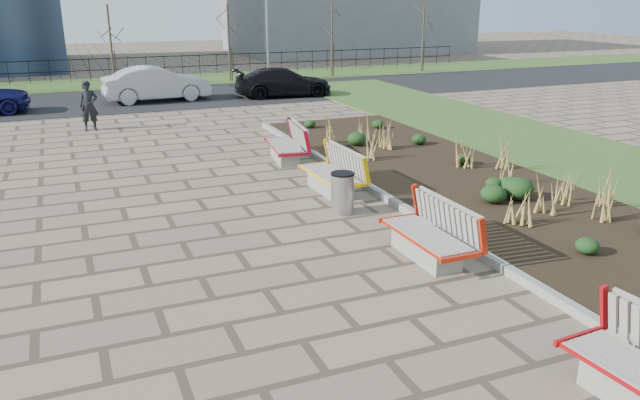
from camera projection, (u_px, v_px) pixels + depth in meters
name	position (u px, v px, depth m)	size (l,w,h in m)	color
ground	(303.00, 341.00, 8.39)	(120.00, 120.00, 0.00)	#7D6B55
planting_bed	(470.00, 186.00, 15.04)	(4.50, 18.00, 0.10)	black
planting_curb	(384.00, 196.00, 14.18)	(0.16, 18.00, 0.15)	gray
grass_verge_near	(617.00, 168.00, 16.78)	(5.00, 38.00, 0.04)	#33511E
grass_verge_far	(113.00, 83.00, 32.95)	(80.00, 5.00, 0.04)	#33511E
road	(125.00, 100.00, 27.69)	(80.00, 7.00, 0.02)	black
bench_b	(426.00, 232.00, 10.87)	(0.90, 2.10, 1.00)	red
bench_c	(330.00, 172.00, 14.58)	(0.90, 2.10, 1.00)	yellow
bench_d	(285.00, 143.00, 17.39)	(0.90, 2.10, 1.00)	red
litter_bin	(342.00, 194.00, 13.19)	(0.48, 0.48, 0.87)	#B2B2B7
pedestrian	(89.00, 106.00, 21.26)	(0.62, 0.41, 1.70)	black
car_silver	(157.00, 84.00, 27.20)	(1.58, 4.54, 1.49)	#A9AAB0
car_black	(283.00, 82.00, 28.52)	(1.81, 4.44, 1.29)	black
tree_c	(111.00, 46.00, 31.00)	(1.40, 1.40, 4.00)	#4C3D2D
tree_d	(229.00, 43.00, 33.19)	(1.40, 1.40, 4.00)	#4C3D2D
tree_e	(332.00, 40.00, 35.38)	(1.40, 1.40, 4.00)	#4C3D2D
tree_f	(423.00, 37.00, 37.57)	(1.40, 1.40, 4.00)	#4C3D2D
lamp_east	(267.00, 23.00, 33.17)	(0.24, 0.60, 6.00)	gray
railing_fence	(109.00, 69.00, 34.07)	(44.00, 0.10, 1.20)	black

